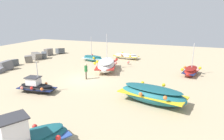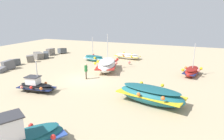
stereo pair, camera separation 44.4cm
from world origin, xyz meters
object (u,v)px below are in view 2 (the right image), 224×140
object	(u,v)px
fishing_boat_6	(151,95)
person_walking	(86,70)
fishing_boat_1	(128,56)
fishing_boat_4	(192,71)
fishing_boat_3	(23,139)
fishing_boat_5	(94,58)
mooring_buoy_0	(129,62)
fishing_boat_0	(36,86)
fishing_boat_2	(107,65)

from	to	relation	value
fishing_boat_6	person_walking	size ratio (longest dim) A/B	3.31
fishing_boat_1	person_walking	xyz separation A→B (m)	(-11.06, 1.01, 0.54)
fishing_boat_4	person_walking	size ratio (longest dim) A/B	2.15
fishing_boat_3	fishing_boat_5	xyz separation A→B (m)	(18.93, 5.65, -0.22)
fishing_boat_6	fishing_boat_1	bearing A→B (deg)	-53.70
fishing_boat_1	mooring_buoy_0	bearing A→B (deg)	-61.91
fishing_boat_3	mooring_buoy_0	bearing A→B (deg)	-148.38
person_walking	fishing_boat_6	bearing A→B (deg)	-54.92
fishing_boat_3	mooring_buoy_0	distance (m)	18.97
fishing_boat_0	fishing_boat_5	bearing A→B (deg)	-93.49
fishing_boat_0	fishing_boat_2	xyz separation A→B (m)	(8.55, -3.04, 0.21)
fishing_boat_2	fishing_boat_3	size ratio (longest dim) A/B	1.28
fishing_boat_3	person_walking	distance (m)	11.63
fishing_boat_2	person_walking	size ratio (longest dim) A/B	3.24
fishing_boat_5	fishing_boat_4	bearing A→B (deg)	-2.99
fishing_boat_2	mooring_buoy_0	bearing A→B (deg)	141.30
fishing_boat_5	fishing_boat_6	distance (m)	15.11
fishing_boat_1	fishing_boat_6	size ratio (longest dim) A/B	0.73
fishing_boat_1	fishing_boat_4	world-z (taller)	fishing_boat_4
fishing_boat_0	fishing_boat_3	xyz separation A→B (m)	(-6.58, -5.07, 0.20)
mooring_buoy_0	fishing_boat_4	bearing A→B (deg)	-106.66
fishing_boat_3	fishing_boat_4	distance (m)	18.21
fishing_boat_5	person_walking	xyz separation A→B (m)	(-7.64, -2.91, 0.49)
fishing_boat_1	fishing_boat_2	world-z (taller)	fishing_boat_2
fishing_boat_3	fishing_boat_0	bearing A→B (deg)	-111.98
fishing_boat_1	mooring_buoy_0	distance (m)	3.63
fishing_boat_4	person_walking	world-z (taller)	fishing_boat_4
fishing_boat_1	fishing_boat_5	world-z (taller)	fishing_boat_5
fishing_boat_2	fishing_boat_6	world-z (taller)	fishing_boat_2
fishing_boat_0	fishing_boat_6	bearing A→B (deg)	-178.50
fishing_boat_2	person_walking	world-z (taller)	fishing_boat_2
fishing_boat_5	fishing_boat_6	size ratio (longest dim) A/B	0.64
fishing_boat_1	fishing_boat_6	xyz separation A→B (m)	(-14.47, -6.37, 0.27)
fishing_boat_0	fishing_boat_5	distance (m)	12.37
fishing_boat_5	mooring_buoy_0	size ratio (longest dim) A/B	7.15
mooring_buoy_0	fishing_boat_5	bearing A→B (deg)	90.34
fishing_boat_6	fishing_boat_2	bearing A→B (deg)	-34.78
fishing_boat_1	fishing_boat_3	size ratio (longest dim) A/B	0.96
mooring_buoy_0	fishing_boat_0	bearing A→B (deg)	159.40
fishing_boat_0	person_walking	xyz separation A→B (m)	(4.72, -2.34, 0.47)
fishing_boat_5	mooring_buoy_0	world-z (taller)	fishing_boat_5
fishing_boat_2	fishing_boat_3	world-z (taller)	fishing_boat_2
fishing_boat_4	person_walking	xyz separation A→B (m)	(-5.32, 10.18, 0.47)
fishing_boat_1	fishing_boat_4	xyz separation A→B (m)	(-5.74, -9.16, 0.07)
fishing_boat_0	mooring_buoy_0	size ratio (longest dim) A/B	7.12
fishing_boat_3	mooring_buoy_0	xyz separation A→B (m)	(18.97, 0.41, -0.38)
fishing_boat_3	person_walking	size ratio (longest dim) A/B	2.52
fishing_boat_3	fishing_boat_6	size ratio (longest dim) A/B	0.76
fishing_boat_3	fishing_boat_4	bearing A→B (deg)	-173.76
fishing_boat_1	fishing_boat_5	distance (m)	5.21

